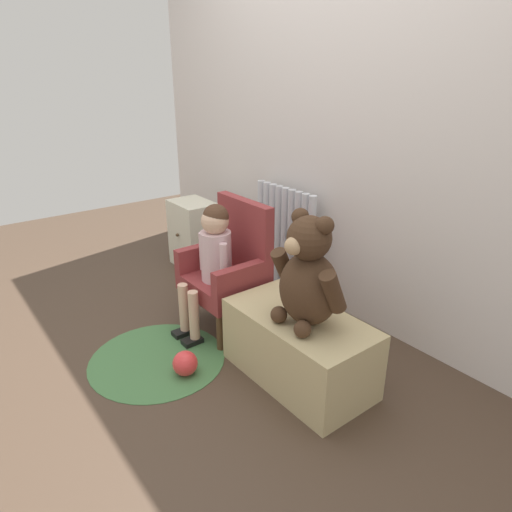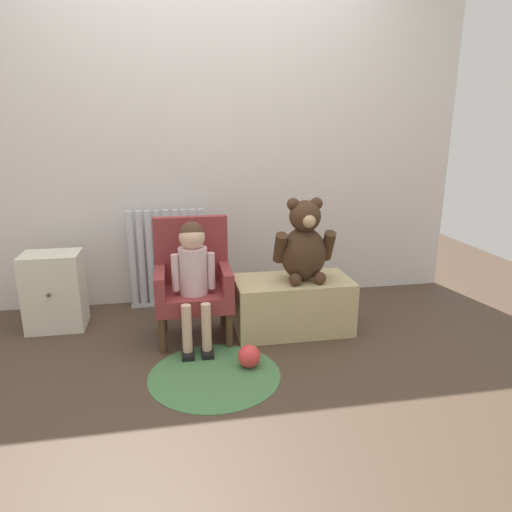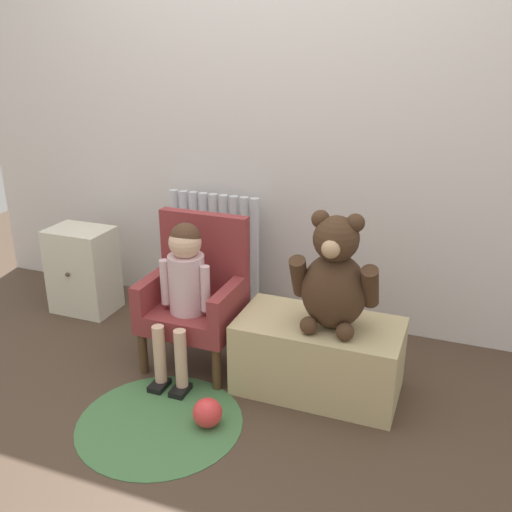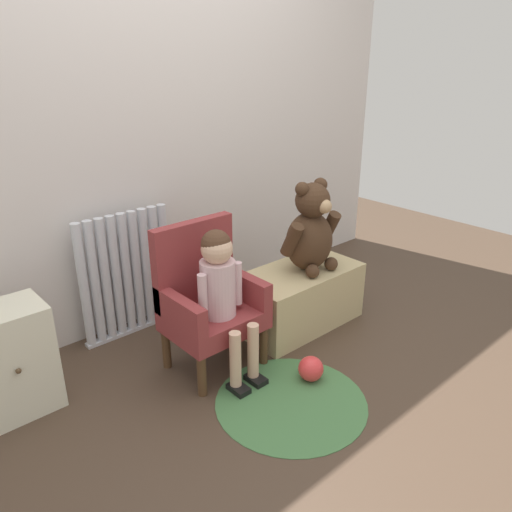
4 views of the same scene
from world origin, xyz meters
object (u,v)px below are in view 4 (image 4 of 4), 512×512
small_dresser (9,362)px  floor_rug (291,402)px  toy_ball (311,369)px  large_teddy_bear (311,231)px  child_figure (221,283)px  child_armchair (208,299)px  radiator (127,275)px  low_bench (299,297)px

small_dresser → floor_rug: size_ratio=0.72×
floor_rug → toy_ball: (0.20, 0.06, 0.06)m
small_dresser → large_teddy_bear: size_ratio=0.97×
child_figure → toy_ball: bearing=-52.0°
large_teddy_bear → small_dresser: bearing=168.3°
large_teddy_bear → toy_ball: large_teddy_bear is taller
child_armchair → toy_ball: bearing=-59.6°
large_teddy_bear → floor_rug: size_ratio=0.74×
radiator → large_teddy_bear: size_ratio=1.37×
floor_rug → toy_ball: toy_ball is taller
child_figure → small_dresser: bearing=156.3°
radiator → child_armchair: 0.56m
toy_ball → floor_rug: bearing=-163.2°
child_figure → floor_rug: child_figure is taller
small_dresser → child_figure: (0.88, -0.39, 0.24)m
floor_rug → toy_ball: size_ratio=5.61×
child_armchair → large_teddy_bear: (0.69, -0.05, 0.21)m
small_dresser → low_bench: 1.54m
small_dresser → low_bench: size_ratio=0.69×
child_armchair → low_bench: (0.63, -0.04, -0.19)m
floor_rug → radiator: bearing=102.2°
large_teddy_bear → low_bench: bearing=164.0°
child_armchair → large_teddy_bear: 0.72m
toy_ball → small_dresser: bearing=147.4°
child_armchair → radiator: bearing=105.9°
radiator → small_dresser: bearing=-159.5°
radiator → child_figure: child_figure is taller
small_dresser → large_teddy_bear: 1.63m
small_dresser → large_teddy_bear: large_teddy_bear is taller
radiator → large_teddy_bear: large_teddy_bear is taller
radiator → toy_ball: 1.13m
child_armchair → floor_rug: bearing=-81.8°
child_armchair → low_bench: bearing=-3.3°
small_dresser → low_bench: bearing=-11.5°
small_dresser → child_armchair: 0.93m
radiator → small_dresser: (-0.72, -0.27, -0.10)m
low_bench → floor_rug: low_bench is taller
child_figure → large_teddy_bear: 0.69m
low_bench → floor_rug: size_ratio=1.04×
radiator → floor_rug: bearing=-77.8°
child_figure → child_armchair: bearing=90.0°
small_dresser → child_figure: bearing=-23.7°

